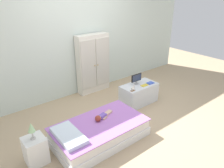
{
  "coord_description": "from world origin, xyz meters",
  "views": [
    {
      "loc": [
        -2.27,
        -2.44,
        2.23
      ],
      "look_at": [
        -0.02,
        0.39,
        0.6
      ],
      "focal_mm": 34.1,
      "sensor_mm": 36.0,
      "label": 1
    }
  ],
  "objects_px": {
    "doll": "(101,117)",
    "rocking_horse_toy": "(133,88)",
    "bed": "(100,132)",
    "tv_monitor": "(136,78)",
    "wardrobe": "(93,64)",
    "table_lamp": "(31,128)",
    "tv_stand": "(139,94)",
    "book_blue": "(150,83)",
    "book_yellow": "(145,85)",
    "nightstand": "(36,150)"
  },
  "relations": [
    {
      "from": "doll",
      "to": "rocking_horse_toy",
      "type": "height_order",
      "value": "rocking_horse_toy"
    },
    {
      "from": "rocking_horse_toy",
      "to": "book_blue",
      "type": "distance_m",
      "value": 0.53
    },
    {
      "from": "tv_monitor",
      "to": "rocking_horse_toy",
      "type": "bearing_deg",
      "value": -144.77
    },
    {
      "from": "bed",
      "to": "tv_monitor",
      "type": "xyz_separation_m",
      "value": [
        1.33,
        0.55,
        0.39
      ]
    },
    {
      "from": "table_lamp",
      "to": "tv_stand",
      "type": "height_order",
      "value": "table_lamp"
    },
    {
      "from": "doll",
      "to": "tv_monitor",
      "type": "bearing_deg",
      "value": 20.33
    },
    {
      "from": "bed",
      "to": "nightstand",
      "type": "distance_m",
      "value": 0.99
    },
    {
      "from": "doll",
      "to": "tv_stand",
      "type": "bearing_deg",
      "value": 17.16
    },
    {
      "from": "book_blue",
      "to": "tv_stand",
      "type": "bearing_deg",
      "value": 157.9
    },
    {
      "from": "bed",
      "to": "doll",
      "type": "xyz_separation_m",
      "value": [
        0.09,
        0.09,
        0.19
      ]
    },
    {
      "from": "bed",
      "to": "tv_monitor",
      "type": "distance_m",
      "value": 1.49
    },
    {
      "from": "tv_monitor",
      "to": "rocking_horse_toy",
      "type": "relative_size",
      "value": 2.08
    },
    {
      "from": "tv_stand",
      "to": "tv_monitor",
      "type": "xyz_separation_m",
      "value": [
        -0.02,
        0.07,
        0.33
      ]
    },
    {
      "from": "bed",
      "to": "tv_stand",
      "type": "bearing_deg",
      "value": 19.61
    },
    {
      "from": "nightstand",
      "to": "wardrobe",
      "type": "height_order",
      "value": "wardrobe"
    },
    {
      "from": "tv_stand",
      "to": "book_yellow",
      "type": "relative_size",
      "value": 4.86
    },
    {
      "from": "rocking_horse_toy",
      "to": "book_blue",
      "type": "relative_size",
      "value": 0.86
    },
    {
      "from": "book_yellow",
      "to": "book_blue",
      "type": "relative_size",
      "value": 1.1
    },
    {
      "from": "nightstand",
      "to": "book_yellow",
      "type": "distance_m",
      "value": 2.4
    },
    {
      "from": "book_blue",
      "to": "bed",
      "type": "bearing_deg",
      "value": -166.21
    },
    {
      "from": "doll",
      "to": "book_yellow",
      "type": "xyz_separation_m",
      "value": [
        1.31,
        0.29,
        0.08
      ]
    },
    {
      "from": "table_lamp",
      "to": "rocking_horse_toy",
      "type": "xyz_separation_m",
      "value": [
        2.03,
        0.21,
        -0.1
      ]
    },
    {
      "from": "table_lamp",
      "to": "book_blue",
      "type": "height_order",
      "value": "table_lamp"
    },
    {
      "from": "bed",
      "to": "tv_stand",
      "type": "height_order",
      "value": "tv_stand"
    },
    {
      "from": "doll",
      "to": "table_lamp",
      "type": "distance_m",
      "value": 1.09
    },
    {
      "from": "book_yellow",
      "to": "rocking_horse_toy",
      "type": "bearing_deg",
      "value": -174.89
    },
    {
      "from": "table_lamp",
      "to": "tv_monitor",
      "type": "xyz_separation_m",
      "value": [
        2.3,
        0.4,
        -0.03
      ]
    },
    {
      "from": "nightstand",
      "to": "wardrobe",
      "type": "bearing_deg",
      "value": 36.44
    },
    {
      "from": "wardrobe",
      "to": "book_yellow",
      "type": "bearing_deg",
      "value": -68.54
    },
    {
      "from": "wardrobe",
      "to": "book_blue",
      "type": "height_order",
      "value": "wardrobe"
    },
    {
      "from": "tv_monitor",
      "to": "doll",
      "type": "bearing_deg",
      "value": -159.67
    },
    {
      "from": "book_yellow",
      "to": "doll",
      "type": "bearing_deg",
      "value": -167.36
    },
    {
      "from": "bed",
      "to": "doll",
      "type": "distance_m",
      "value": 0.23
    },
    {
      "from": "book_blue",
      "to": "wardrobe",
      "type": "bearing_deg",
      "value": 118.31
    },
    {
      "from": "tv_stand",
      "to": "book_blue",
      "type": "bearing_deg",
      "value": -22.1
    },
    {
      "from": "doll",
      "to": "rocking_horse_toy",
      "type": "xyz_separation_m",
      "value": [
        0.96,
        0.26,
        0.14
      ]
    },
    {
      "from": "nightstand",
      "to": "table_lamp",
      "type": "height_order",
      "value": "table_lamp"
    },
    {
      "from": "table_lamp",
      "to": "rocking_horse_toy",
      "type": "bearing_deg",
      "value": 5.83
    },
    {
      "from": "rocking_horse_toy",
      "to": "doll",
      "type": "bearing_deg",
      "value": -164.68
    },
    {
      "from": "nightstand",
      "to": "rocking_horse_toy",
      "type": "distance_m",
      "value": 2.06
    },
    {
      "from": "doll",
      "to": "wardrobe",
      "type": "distance_m",
      "value": 1.73
    },
    {
      "from": "doll",
      "to": "tv_monitor",
      "type": "xyz_separation_m",
      "value": [
        1.24,
        0.46,
        0.2
      ]
    },
    {
      "from": "tv_stand",
      "to": "book_blue",
      "type": "distance_m",
      "value": 0.33
    },
    {
      "from": "doll",
      "to": "bed",
      "type": "bearing_deg",
      "value": -134.86
    },
    {
      "from": "bed",
      "to": "doll",
      "type": "height_order",
      "value": "doll"
    },
    {
      "from": "tv_stand",
      "to": "tv_monitor",
      "type": "distance_m",
      "value": 0.34
    },
    {
      "from": "bed",
      "to": "tv_monitor",
      "type": "height_order",
      "value": "tv_monitor"
    },
    {
      "from": "table_lamp",
      "to": "book_yellow",
      "type": "distance_m",
      "value": 2.4
    },
    {
      "from": "nightstand",
      "to": "tv_monitor",
      "type": "relative_size",
      "value": 1.54
    },
    {
      "from": "tv_stand",
      "to": "rocking_horse_toy",
      "type": "distance_m",
      "value": 0.42
    }
  ]
}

